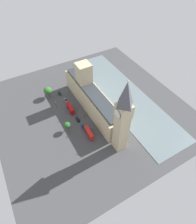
{
  "coord_description": "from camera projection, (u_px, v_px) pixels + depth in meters",
  "views": [
    {
      "loc": [
        46.06,
        92.79,
        107.0
      ],
      "look_at": [
        1.0,
        13.71,
        9.22
      ],
      "focal_mm": 30.93,
      "sensor_mm": 36.0,
      "label": 1
    }
  ],
  "objects": [
    {
      "name": "ground_plane",
      "position": [
        90.0,
        108.0,
        148.79
      ],
      "size": [
        138.33,
        138.33,
        0.0
      ],
      "primitive_type": "plane",
      "color": "#424244"
    },
    {
      "name": "river_thames",
      "position": [
        123.0,
        95.0,
        158.93
      ],
      "size": [
        33.56,
        124.49,
        0.25
      ],
      "primitive_type": "cube",
      "color": "slate",
      "rests_on": "ground"
    },
    {
      "name": "parliament_building",
      "position": [
        91.0,
        97.0,
        143.66
      ],
      "size": [
        13.43,
        68.33,
        32.07
      ],
      "color": "#CCBA8E",
      "rests_on": "ground"
    },
    {
      "name": "clock_tower",
      "position": [
        123.0,
        118.0,
        105.44
      ],
      "size": [
        7.91,
        7.91,
        53.38
      ],
      "color": "#CCBA8E",
      "rests_on": "ground"
    },
    {
      "name": "car_dark_green_far_end",
      "position": [
        60.0,
        93.0,
        159.43
      ],
      "size": [
        1.92,
        4.67,
        1.74
      ],
      "rotation": [
        0.0,
        0.0,
        3.12
      ],
      "color": "#19472D",
      "rests_on": "ground"
    },
    {
      "name": "car_silver_opposite_hall",
      "position": [
        66.0,
        100.0,
        153.62
      ],
      "size": [
        2.08,
        4.46,
        1.74
      ],
      "rotation": [
        0.0,
        0.0,
        3.06
      ],
      "color": "#B7B7BC",
      "rests_on": "ground"
    },
    {
      "name": "double_decker_bus_kerbside",
      "position": [
        70.0,
        108.0,
        145.19
      ],
      "size": [
        3.13,
        10.63,
        4.75
      ],
      "rotation": [
        0.0,
        0.0,
        -0.06
      ],
      "color": "#B20C0F",
      "rests_on": "ground"
    },
    {
      "name": "car_black_by_river_gate",
      "position": [
        78.0,
        119.0,
        140.07
      ],
      "size": [
        2.31,
        4.94,
        1.74
      ],
      "rotation": [
        0.0,
        0.0,
        -0.1
      ],
      "color": "black",
      "rests_on": "ground"
    },
    {
      "name": "car_blue_leading",
      "position": [
        83.0,
        127.0,
        135.36
      ],
      "size": [
        2.08,
        4.47,
        1.74
      ],
      "rotation": [
        0.0,
        0.0,
        3.08
      ],
      "color": "navy",
      "rests_on": "ground"
    },
    {
      "name": "double_decker_bus_corner",
      "position": [
        89.0,
        133.0,
        129.52
      ],
      "size": [
        3.02,
        10.6,
        4.75
      ],
      "rotation": [
        0.0,
        0.0,
        -0.04
      ],
      "color": "red",
      "rests_on": "ground"
    },
    {
      "name": "pedestrian_near_tower",
      "position": [
        85.0,
        116.0,
        142.64
      ],
      "size": [
        0.6,
        0.66,
        1.55
      ],
      "rotation": [
        0.0,
        0.0,
        3.72
      ],
      "color": "maroon",
      "rests_on": "ground"
    },
    {
      "name": "pedestrian_under_trees",
      "position": [
        66.0,
        91.0,
        161.42
      ],
      "size": [
        0.56,
        0.63,
        1.53
      ],
      "rotation": [
        0.0,
        0.0,
        2.76
      ],
      "color": "gray",
      "rests_on": "ground"
    },
    {
      "name": "pedestrian_trailing",
      "position": [
        92.0,
        128.0,
        134.67
      ],
      "size": [
        0.58,
        0.66,
        1.66
      ],
      "rotation": [
        0.0,
        0.0,
        3.43
      ],
      "color": "gray",
      "rests_on": "ground"
    },
    {
      "name": "plane_tree_midblock",
      "position": [
        67.0,
        125.0,
        130.39
      ],
      "size": [
        4.64,
        4.64,
        7.55
      ],
      "color": "brown",
      "rests_on": "ground"
    },
    {
      "name": "plane_tree_slot_10",
      "position": [
        48.0,
        91.0,
        153.17
      ],
      "size": [
        6.5,
        6.5,
        9.25
      ],
      "color": "brown",
      "rests_on": "ground"
    },
    {
      "name": "street_lamp_slot_11",
      "position": [
        56.0,
        104.0,
        145.71
      ],
      "size": [
        0.56,
        0.56,
        6.56
      ],
      "color": "black",
      "rests_on": "ground"
    }
  ]
}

